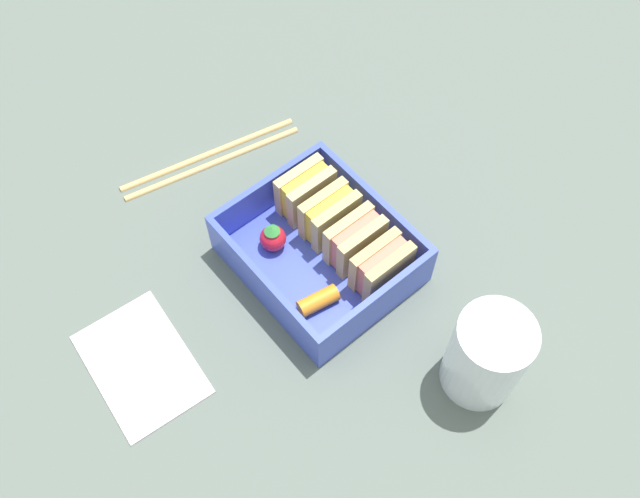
# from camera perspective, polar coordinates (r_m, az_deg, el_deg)

# --- Properties ---
(ground_plane) EXTENTS (1.20, 1.20, 0.02)m
(ground_plane) POSITION_cam_1_polar(r_m,az_deg,el_deg) (0.69, 0.00, -1.56)
(ground_plane) COLOR #556059
(bento_tray) EXTENTS (0.16, 0.14, 0.01)m
(bento_tray) POSITION_cam_1_polar(r_m,az_deg,el_deg) (0.68, 0.00, -0.90)
(bento_tray) COLOR #3D50C7
(bento_tray) RESTS_ON ground_plane
(bento_rim) EXTENTS (0.16, 0.14, 0.04)m
(bento_rim) POSITION_cam_1_polar(r_m,az_deg,el_deg) (0.65, 0.00, 0.26)
(bento_rim) COLOR #3D50C7
(bento_rim) RESTS_ON bento_tray
(sandwich_left) EXTENTS (0.03, 0.05, 0.05)m
(sandwich_left) POSITION_cam_1_polar(r_m,az_deg,el_deg) (0.68, -1.16, 4.63)
(sandwich_left) COLOR tan
(sandwich_left) RESTS_ON bento_tray
(sandwich_center_left) EXTENTS (0.03, 0.05, 0.05)m
(sandwich_center_left) POSITION_cam_1_polar(r_m,az_deg,el_deg) (0.67, 0.79, 2.70)
(sandwich_center_left) COLOR tan
(sandwich_center_left) RESTS_ON bento_tray
(sandwich_center) EXTENTS (0.03, 0.05, 0.05)m
(sandwich_center) POSITION_cam_1_polar(r_m,az_deg,el_deg) (0.65, 2.83, 0.68)
(sandwich_center) COLOR tan
(sandwich_center) RESTS_ON bento_tray
(sandwich_center_right) EXTENTS (0.03, 0.05, 0.05)m
(sandwich_center_right) POSITION_cam_1_polar(r_m,az_deg,el_deg) (0.64, 4.95, -1.42)
(sandwich_center_right) COLOR tan
(sandwich_center_right) RESTS_ON bento_tray
(strawberry_far_left) EXTENTS (0.03, 0.03, 0.03)m
(strawberry_far_left) POSITION_cam_1_polar(r_m,az_deg,el_deg) (0.67, -3.80, 0.91)
(strawberry_far_left) COLOR red
(strawberry_far_left) RESTS_ON bento_tray
(carrot_stick_far_left) EXTENTS (0.02, 0.04, 0.02)m
(carrot_stick_far_left) POSITION_cam_1_polar(r_m,az_deg,el_deg) (0.64, -0.14, -4.15)
(carrot_stick_far_left) COLOR orange
(carrot_stick_far_left) RESTS_ON bento_tray
(chopstick_pair) EXTENTS (0.06, 0.19, 0.01)m
(chopstick_pair) POSITION_cam_1_polar(r_m,az_deg,el_deg) (0.76, -8.75, 7.28)
(chopstick_pair) COLOR tan
(chopstick_pair) RESTS_ON ground_plane
(drinking_glass) EXTENTS (0.06, 0.06, 0.09)m
(drinking_glass) POSITION_cam_1_polar(r_m,az_deg,el_deg) (0.61, 13.19, -8.31)
(drinking_glass) COLOR white
(drinking_glass) RESTS_ON ground_plane
(folded_napkin) EXTENTS (0.13, 0.09, 0.00)m
(folded_napkin) POSITION_cam_1_polar(r_m,az_deg,el_deg) (0.66, -14.13, -8.89)
(folded_napkin) COLOR silver
(folded_napkin) RESTS_ON ground_plane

